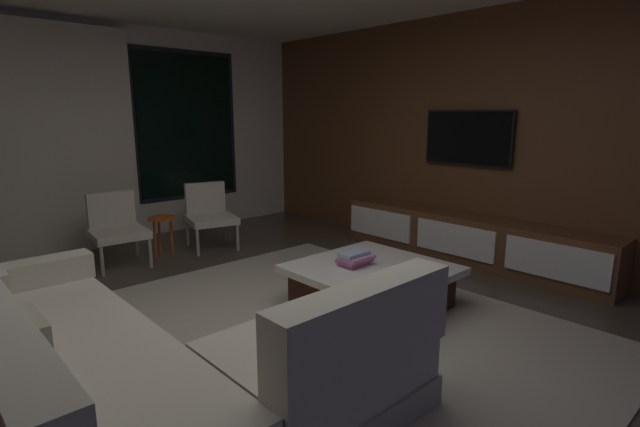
{
  "coord_description": "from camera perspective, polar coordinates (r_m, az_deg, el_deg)",
  "views": [
    {
      "loc": [
        -1.82,
        -2.5,
        1.6
      ],
      "look_at": [
        1.56,
        1.15,
        0.55
      ],
      "focal_mm": 26.4,
      "sensor_mm": 36.0,
      "label": 1
    }
  ],
  "objects": [
    {
      "name": "area_rug",
      "position": [
        3.61,
        -0.61,
        -14.33
      ],
      "size": [
        3.2,
        3.8,
        0.01
      ],
      "primitive_type": "cube",
      "color": "#ADA391",
      "rests_on": "floor"
    },
    {
      "name": "accent_chair_near_window",
      "position": [
        5.9,
        -13.29,
        0.18
      ],
      "size": [
        0.66,
        0.67,
        0.78
      ],
      "color": "#B2ADA0",
      "rests_on": "floor"
    },
    {
      "name": "coffee_table",
      "position": [
        4.03,
        6.26,
        -8.71
      ],
      "size": [
        1.16,
        1.16,
        0.36
      ],
      "color": "#34160F",
      "rests_on": "floor"
    },
    {
      "name": "floor",
      "position": [
        3.49,
        -6.19,
        -15.53
      ],
      "size": [
        9.2,
        9.2,
        0.0
      ],
      "primitive_type": "plane",
      "color": "#473D33"
    },
    {
      "name": "back_wall_with_window",
      "position": [
        6.37,
        -26.97,
        8.31
      ],
      "size": [
        6.6,
        0.3,
        2.7
      ],
      "color": "silver",
      "rests_on": "floor"
    },
    {
      "name": "sectional_couch",
      "position": [
        2.77,
        -21.12,
        -17.21
      ],
      "size": [
        1.98,
        2.5,
        0.82
      ],
      "color": "#B1A997",
      "rests_on": "floor"
    },
    {
      "name": "media_wall",
      "position": [
        5.49,
        20.31,
        8.55
      ],
      "size": [
        0.12,
        7.8,
        2.7
      ],
      "color": "brown",
      "rests_on": "floor"
    },
    {
      "name": "side_stool",
      "position": [
        5.67,
        -18.6,
        -1.24
      ],
      "size": [
        0.32,
        0.32,
        0.46
      ],
      "color": "#BF4C1E",
      "rests_on": "floor"
    },
    {
      "name": "book_stack_on_coffee_table",
      "position": [
        3.97,
        4.24,
        -5.47
      ],
      "size": [
        0.28,
        0.21,
        0.12
      ],
      "color": "#945367",
      "rests_on": "coffee_table"
    },
    {
      "name": "media_console",
      "position": [
        5.43,
        17.59,
        -3.06
      ],
      "size": [
        0.46,
        3.1,
        0.52
      ],
      "color": "brown",
      "rests_on": "floor"
    },
    {
      "name": "accent_chair_by_curtain",
      "position": [
        5.52,
        -23.49,
        -1.31
      ],
      "size": [
        0.59,
        0.61,
        0.78
      ],
      "color": "#B2ADA0",
      "rests_on": "floor"
    },
    {
      "name": "mounted_tv",
      "position": [
        5.52,
        17.46,
        8.75
      ],
      "size": [
        0.05,
        1.04,
        0.6
      ],
      "color": "black"
    }
  ]
}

